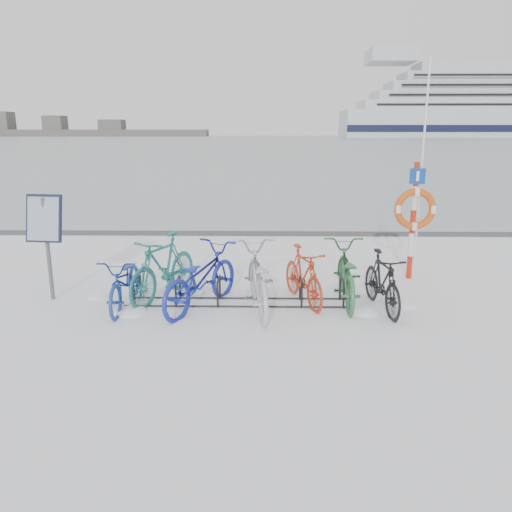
{
  "coord_description": "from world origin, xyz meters",
  "views": [
    {
      "loc": [
        0.45,
        -8.32,
        2.96
      ],
      "look_at": [
        0.28,
        0.6,
        0.71
      ],
      "focal_mm": 35.0,
      "sensor_mm": 36.0,
      "label": 1
    }
  ],
  "objects_px": {
    "bike_rack": "(239,293)",
    "lifebuoy_station": "(415,209)",
    "info_board": "(45,225)",
    "cruise_ferry": "(497,109)"
  },
  "relations": [
    {
      "from": "bike_rack",
      "to": "lifebuoy_station",
      "type": "relative_size",
      "value": 0.93
    },
    {
      "from": "info_board",
      "to": "cruise_ferry",
      "type": "bearing_deg",
      "value": 70.94
    },
    {
      "from": "lifebuoy_station",
      "to": "cruise_ferry",
      "type": "xyz_separation_m",
      "value": [
        95.88,
        214.1,
        10.42
      ]
    },
    {
      "from": "bike_rack",
      "to": "info_board",
      "type": "distance_m",
      "value": 3.59
    },
    {
      "from": "bike_rack",
      "to": "info_board",
      "type": "relative_size",
      "value": 2.11
    },
    {
      "from": "bike_rack",
      "to": "info_board",
      "type": "bearing_deg",
      "value": 177.53
    },
    {
      "from": "info_board",
      "to": "cruise_ferry",
      "type": "relative_size",
      "value": 0.01
    },
    {
      "from": "lifebuoy_station",
      "to": "bike_rack",
      "type": "bearing_deg",
      "value": -155.68
    },
    {
      "from": "bike_rack",
      "to": "lifebuoy_station",
      "type": "xyz_separation_m",
      "value": [
        3.42,
        1.55,
        1.26
      ]
    },
    {
      "from": "bike_rack",
      "to": "cruise_ferry",
      "type": "xyz_separation_m",
      "value": [
        99.3,
        215.65,
        11.68
      ]
    }
  ]
}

